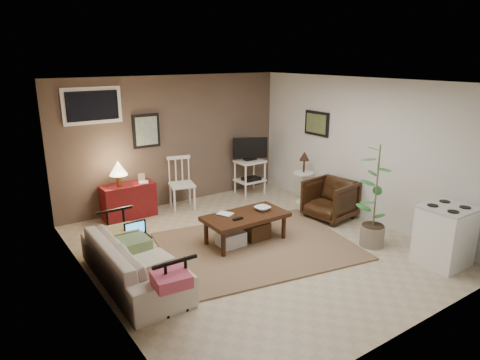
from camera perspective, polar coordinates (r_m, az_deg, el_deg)
floor at (r=6.41m, az=1.73°, el=-9.01°), size 5.00×5.00×0.00m
art_back at (r=7.81m, az=-12.39°, el=6.42°), size 0.50×0.03×0.60m
art_right at (r=8.14m, az=10.20°, el=7.43°), size 0.03×0.60×0.45m
window at (r=7.45m, az=-19.11°, el=9.34°), size 0.96×0.03×0.60m
rug at (r=6.44m, az=2.32°, el=-8.74°), size 3.06×2.63×0.03m
coffee_table at (r=6.46m, az=0.68°, el=-6.19°), size 1.26×0.66×0.48m
sofa at (r=5.52m, az=-14.07°, el=-9.48°), size 0.57×1.96×0.76m
sofa_pillows at (r=5.31m, az=-12.77°, el=-9.44°), size 0.38×1.86×0.13m
sofa_end_rails at (r=5.58m, az=-12.93°, el=-9.73°), size 0.53×1.95×0.66m
laptop at (r=5.83m, az=-13.60°, el=-6.84°), size 0.30×0.22×0.20m
red_console at (r=7.68m, az=-14.75°, el=-2.29°), size 0.90×0.40×1.04m
spindle_chair at (r=7.94m, az=-7.79°, el=-0.62°), size 0.52×0.52×0.95m
tv_stand at (r=8.66m, az=1.37°, el=2.10°), size 0.64×0.45×1.16m
side_table at (r=8.17m, az=8.49°, el=1.14°), size 0.38×0.38×1.01m
armchair at (r=7.54m, az=11.92°, el=-2.31°), size 0.77×0.81×0.75m
potted_plant at (r=6.48m, az=17.69°, el=-1.60°), size 0.39×0.39×1.56m
stove at (r=6.41m, az=25.63°, el=-6.66°), size 0.64×0.59×0.83m
bowl at (r=6.55m, az=3.03°, el=-3.08°), size 0.24×0.08×0.23m
book_table at (r=6.31m, az=-2.41°, el=-3.88°), size 0.16×0.09×0.23m
book_console at (r=7.60m, az=-13.32°, el=0.34°), size 0.15×0.07×0.21m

